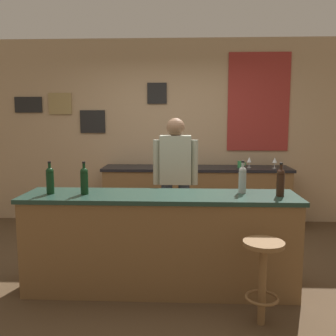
{
  "coord_description": "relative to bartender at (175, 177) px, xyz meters",
  "views": [
    {
      "loc": [
        0.23,
        -3.83,
        1.64
      ],
      "look_at": [
        0.04,
        0.45,
        1.05
      ],
      "focal_mm": 40.31,
      "sensor_mm": 36.0,
      "label": 1
    }
  ],
  "objects": [
    {
      "name": "wine_glass_b",
      "position": [
        1.04,
        1.13,
        0.07
      ],
      "size": [
        0.07,
        0.07,
        0.16
      ],
      "color": "silver",
      "rests_on": "side_counter"
    },
    {
      "name": "side_counter",
      "position": [
        0.28,
        1.15,
        -0.48
      ],
      "size": [
        2.73,
        0.56,
        0.9
      ],
      "color": "brown",
      "rests_on": "ground_plane"
    },
    {
      "name": "bartender",
      "position": [
        0.0,
        0.0,
        0.0
      ],
      "size": [
        0.52,
        0.21,
        1.62
      ],
      "color": "#384766",
      "rests_on": "ground_plane"
    },
    {
      "name": "ground_plane",
      "position": [
        -0.12,
        -0.5,
        -0.94
      ],
      "size": [
        10.0,
        10.0,
        0.0
      ],
      "primitive_type": "plane",
      "color": "#4C3823"
    },
    {
      "name": "bar_counter",
      "position": [
        -0.12,
        -0.9,
        -0.47
      ],
      "size": [
        2.55,
        0.6,
        0.92
      ],
      "color": "brown",
      "rests_on": "ground_plane"
    },
    {
      "name": "wine_bottle_d",
      "position": [
        0.97,
        -0.93,
        0.12
      ],
      "size": [
        0.07,
        0.07,
        0.31
      ],
      "color": "black",
      "rests_on": "bar_counter"
    },
    {
      "name": "back_wall",
      "position": [
        -0.1,
        1.53,
        0.48
      ],
      "size": [
        6.0,
        0.09,
        2.8
      ],
      "color": "tan",
      "rests_on": "ground_plane"
    },
    {
      "name": "wine_glass_c",
      "position": [
        1.39,
        1.08,
        0.07
      ],
      "size": [
        0.07,
        0.07,
        0.16
      ],
      "color": "silver",
      "rests_on": "side_counter"
    },
    {
      "name": "wine_bottle_a",
      "position": [
        -1.15,
        -0.93,
        0.12
      ],
      "size": [
        0.07,
        0.07,
        0.31
      ],
      "color": "black",
      "rests_on": "bar_counter"
    },
    {
      "name": "wine_bottle_b",
      "position": [
        -0.82,
        -0.92,
        0.12
      ],
      "size": [
        0.07,
        0.07,
        0.31
      ],
      "color": "black",
      "rests_on": "bar_counter"
    },
    {
      "name": "bar_stool",
      "position": [
        0.72,
        -1.5,
        -0.48
      ],
      "size": [
        0.32,
        0.32,
        0.68
      ],
      "color": "brown",
      "rests_on": "ground_plane"
    },
    {
      "name": "coffee_mug",
      "position": [
        0.92,
        1.13,
        0.01
      ],
      "size": [
        0.12,
        0.08,
        0.09
      ],
      "color": "#338C4C",
      "rests_on": "side_counter"
    },
    {
      "name": "wine_bottle_c",
      "position": [
        0.65,
        -0.8,
        0.12
      ],
      "size": [
        0.07,
        0.07,
        0.31
      ],
      "color": "#999E99",
      "rests_on": "bar_counter"
    },
    {
      "name": "wine_glass_a",
      "position": [
        -0.16,
        1.05,
        0.07
      ],
      "size": [
        0.07,
        0.07,
        0.16
      ],
      "color": "silver",
      "rests_on": "side_counter"
    }
  ]
}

